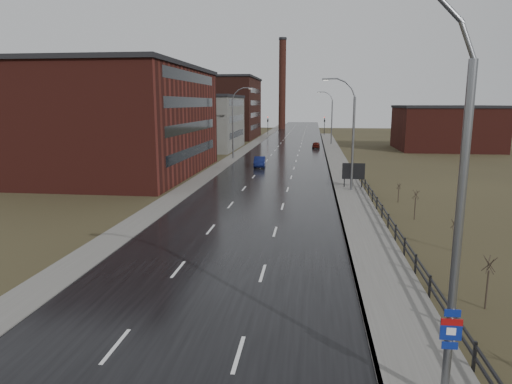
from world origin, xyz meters
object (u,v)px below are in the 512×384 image
(billboard, at_px, (353,172))
(car_far, at_px, (316,145))
(car_near, at_px, (260,162))
(streetlight_main, at_px, (448,208))

(billboard, distance_m, car_far, 44.23)
(billboard, relative_size, car_far, 0.73)
(billboard, bearing_deg, car_far, 94.67)
(billboard, height_order, car_near, billboard)
(streetlight_main, bearing_deg, car_near, 102.27)
(streetlight_main, height_order, car_near, streetlight_main)
(streetlight_main, xyz_separation_m, billboard, (0.63, 35.50, -4.24))
(streetlight_main, height_order, billboard, streetlight_main)
(car_near, bearing_deg, car_far, 70.39)
(car_near, bearing_deg, streetlight_main, -81.68)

